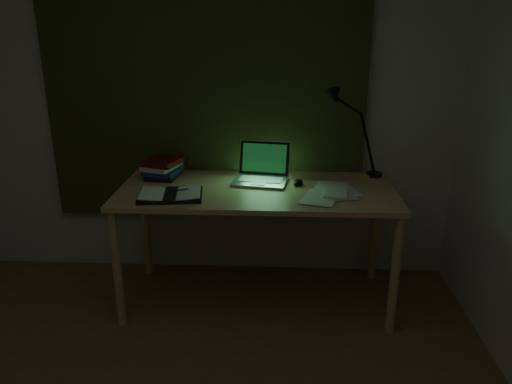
% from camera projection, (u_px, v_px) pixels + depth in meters
% --- Properties ---
extents(wall_back, '(3.50, 0.00, 2.50)m').
position_uv_depth(wall_back, '(206.00, 105.00, 3.48)').
color(wall_back, beige).
rests_on(wall_back, ground).
extents(curtain, '(2.20, 0.06, 2.00)m').
position_uv_depth(curtain, '(204.00, 77.00, 3.37)').
color(curtain, '#292D16').
rests_on(curtain, wall_back).
extents(desk, '(1.76, 0.77, 0.80)m').
position_uv_depth(desk, '(257.00, 246.00, 3.30)').
color(desk, tan).
rests_on(desk, floor).
extents(laptop, '(0.40, 0.44, 0.25)m').
position_uv_depth(laptop, '(260.00, 165.00, 3.24)').
color(laptop, silver).
rests_on(laptop, desk).
extents(open_textbook, '(0.41, 0.32, 0.03)m').
position_uv_depth(open_textbook, '(171.00, 194.00, 3.02)').
color(open_textbook, silver).
rests_on(open_textbook, desk).
extents(book_stack, '(0.25, 0.28, 0.13)m').
position_uv_depth(book_stack, '(163.00, 167.00, 3.38)').
color(book_stack, silver).
rests_on(book_stack, desk).
extents(loose_papers, '(0.43, 0.44, 0.02)m').
position_uv_depth(loose_papers, '(328.00, 192.00, 3.08)').
color(loose_papers, silver).
rests_on(loose_papers, desk).
extents(mouse, '(0.09, 0.11, 0.04)m').
position_uv_depth(mouse, '(298.00, 182.00, 3.23)').
color(mouse, black).
rests_on(mouse, desk).
extents(sticky_yellow, '(0.07, 0.07, 0.01)m').
position_uv_depth(sticky_yellow, '(364.00, 176.00, 3.40)').
color(sticky_yellow, gold).
rests_on(sticky_yellow, desk).
extents(sticky_pink, '(0.07, 0.07, 0.01)m').
position_uv_depth(sticky_pink, '(347.00, 179.00, 3.33)').
color(sticky_pink, pink).
rests_on(sticky_pink, desk).
extents(desk_lamp, '(0.41, 0.32, 0.60)m').
position_uv_depth(desk_lamp, '(377.00, 133.00, 3.33)').
color(desk_lamp, black).
rests_on(desk_lamp, desk).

